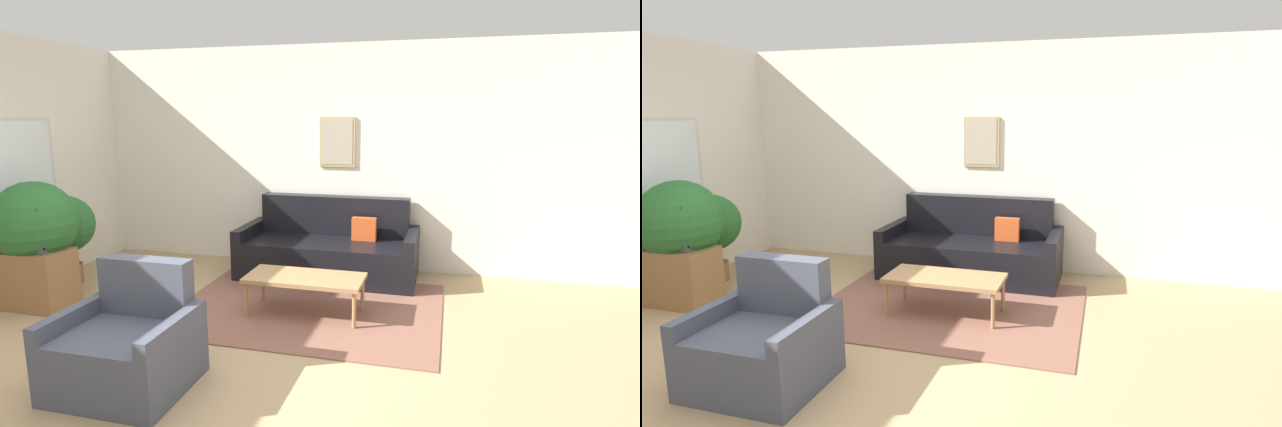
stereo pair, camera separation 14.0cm
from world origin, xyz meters
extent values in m
plane|color=tan|center=(0.00, 0.00, 0.00)|extent=(16.00, 16.00, 0.00)
cube|color=brown|center=(0.52, 1.32, 0.01)|extent=(2.54, 1.97, 0.01)
cube|color=white|center=(0.00, 2.84, 1.35)|extent=(8.00, 0.06, 2.70)
cube|color=tan|center=(0.47, 2.79, 1.55)|extent=(0.44, 0.03, 0.60)
cube|color=#A89E89|center=(0.47, 2.78, 1.55)|extent=(0.38, 0.01, 0.54)
cube|color=beige|center=(-2.64, 1.00, 1.19)|extent=(0.02, 1.32, 1.32)
cube|color=white|center=(-2.64, 1.00, 1.19)|extent=(0.02, 1.24, 1.24)
cube|color=black|center=(0.47, 2.32, 0.22)|extent=(1.80, 0.90, 0.44)
cube|color=black|center=(0.47, 2.67, 0.67)|extent=(1.80, 0.20, 0.47)
cube|color=black|center=(-0.49, 2.32, 0.29)|extent=(0.12, 0.90, 0.58)
cube|color=black|center=(1.43, 2.32, 0.29)|extent=(0.12, 0.90, 0.58)
cube|color=#D15123|center=(0.87, 2.43, 0.57)|extent=(0.28, 0.10, 0.28)
cube|color=#A87F51|center=(0.53, 1.16, 0.36)|extent=(1.10, 0.51, 0.04)
cylinder|color=#A87F51|center=(0.02, 0.94, 0.17)|extent=(0.04, 0.04, 0.34)
cylinder|color=#A87F51|center=(1.05, 0.94, 0.17)|extent=(0.04, 0.04, 0.34)
cylinder|color=#A87F51|center=(0.02, 1.37, 0.17)|extent=(0.04, 0.04, 0.34)
cylinder|color=#A87F51|center=(1.05, 1.37, 0.17)|extent=(0.04, 0.04, 0.34)
cube|color=olive|center=(-2.11, 0.69, 0.29)|extent=(0.72, 0.42, 0.57)
cube|color=#424247|center=(-2.11, 0.69, 0.80)|extent=(0.52, 0.28, 0.45)
cube|color=black|center=(-1.85, 0.69, 0.80)|extent=(0.01, 0.23, 0.35)
cube|color=#474C5B|center=(-0.30, -0.40, 0.21)|extent=(0.69, 0.76, 0.42)
cube|color=#474C5B|center=(-0.30, -0.10, 0.64)|extent=(0.69, 0.16, 0.42)
cube|color=#474C5B|center=(-0.69, -0.40, 0.27)|extent=(0.09, 0.76, 0.54)
cube|color=#474C5B|center=(0.09, -0.40, 0.27)|extent=(0.09, 0.76, 0.54)
cylinder|color=beige|center=(-2.13, 0.79, 0.12)|extent=(0.23, 0.23, 0.24)
cylinder|color=#51381E|center=(-2.13, 0.79, 0.36)|extent=(0.04, 0.04, 0.24)
sphere|color=#28662D|center=(-2.13, 0.79, 0.83)|extent=(0.81, 0.81, 0.81)
cylinder|color=#935638|center=(-2.30, 1.37, 0.11)|extent=(0.28, 0.28, 0.22)
cylinder|color=#51381E|center=(-2.30, 1.37, 0.31)|extent=(0.04, 0.04, 0.19)
sphere|color=#28662D|center=(-2.30, 1.37, 0.68)|extent=(0.63, 0.63, 0.63)
camera|label=1|loc=(1.80, -3.13, 1.85)|focal=28.00mm
camera|label=2|loc=(1.94, -3.10, 1.85)|focal=28.00mm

